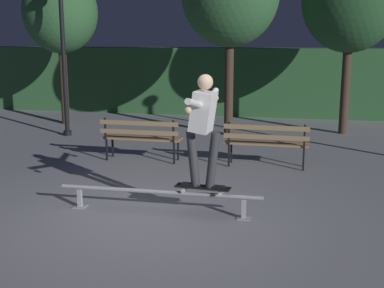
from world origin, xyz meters
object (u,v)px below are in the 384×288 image
(skateboarder, at_px, (203,121))
(park_bench_leftmost, at_px, (141,135))
(skateboard, at_px, (203,188))
(lamp_post_left, at_px, (63,36))
(park_bench_left_center, at_px, (266,140))
(tree_far_left, at_px, (60,13))
(grind_rail, at_px, (159,195))

(skateboarder, relative_size, park_bench_leftmost, 0.97)
(skateboard, distance_m, lamp_post_left, 7.07)
(park_bench_leftmost, bearing_deg, park_bench_left_center, 0.00)
(tree_far_left, bearing_deg, skateboarder, -52.19)
(skateboarder, height_order, tree_far_left, tree_far_left)
(park_bench_leftmost, bearing_deg, grind_rail, -68.12)
(grind_rail, relative_size, park_bench_leftmost, 1.83)
(park_bench_left_center, bearing_deg, lamp_post_left, 156.46)
(grind_rail, relative_size, park_bench_left_center, 1.83)
(park_bench_left_center, bearing_deg, grind_rail, -114.92)
(park_bench_left_center, distance_m, lamp_post_left, 5.92)
(skateboard, bearing_deg, park_bench_left_center, 76.26)
(tree_far_left, bearing_deg, lamp_post_left, -63.58)
(park_bench_left_center, relative_size, lamp_post_left, 0.41)
(skateboarder, relative_size, tree_far_left, 0.37)
(skateboard, distance_m, park_bench_left_center, 2.96)
(grind_rail, height_order, skateboard, skateboard)
(lamp_post_left, bearing_deg, grind_rail, -53.39)
(grind_rail, bearing_deg, park_bench_left_center, 65.08)
(skateboarder, height_order, park_bench_leftmost, skateboarder)
(park_bench_left_center, bearing_deg, tree_far_left, 146.78)
(skateboard, relative_size, park_bench_leftmost, 0.49)
(park_bench_left_center, xyz_separation_m, tree_far_left, (-5.95, 3.90, 2.56))
(park_bench_left_center, relative_size, tree_far_left, 0.38)
(park_bench_left_center, xyz_separation_m, lamp_post_left, (-5.13, 2.23, 1.94))
(park_bench_left_center, height_order, lamp_post_left, lamp_post_left)
(park_bench_left_center, bearing_deg, park_bench_leftmost, 180.00)
(grind_rail, relative_size, tree_far_left, 0.70)
(park_bench_leftmost, relative_size, park_bench_left_center, 1.00)
(park_bench_leftmost, bearing_deg, skateboard, -58.14)
(skateboard, height_order, park_bench_left_center, park_bench_left_center)
(skateboard, bearing_deg, grind_rail, -180.00)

